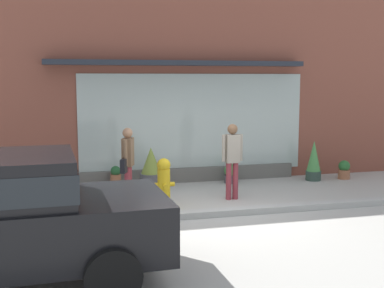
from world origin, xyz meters
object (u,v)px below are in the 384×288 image
Objects in this scene: potted_plant_corner_tall at (151,170)px; potted_plant_window_center at (231,173)px; pedestrian_passerby at (232,156)px; fire_hydrant at (164,183)px; pedestrian_with_handbag at (128,160)px; potted_plant_by_entrance at (314,161)px; potted_plant_doorstep at (344,170)px; potted_plant_near_hydrant at (31,181)px; potted_plant_trailing_edge at (116,177)px.

potted_plant_corner_tall reaches higher than potted_plant_window_center.
fire_hydrant is at bearing -173.70° from pedestrian_passerby.
pedestrian_with_handbag is 2.20m from pedestrian_passerby.
pedestrian_passerby reaches higher than potted_plant_by_entrance.
potted_plant_doorstep is (0.85, -0.04, -0.25)m from potted_plant_by_entrance.
potted_plant_corner_tall is (0.66, 1.03, -0.42)m from pedestrian_with_handbag.
potted_plant_by_entrance is 2.12× the size of potted_plant_window_center.
fire_hydrant is at bearing -36.49° from potted_plant_near_hydrant.
potted_plant_by_entrance reaches higher than potted_plant_doorstep.
potted_plant_window_center is (2.81, -0.10, -0.02)m from potted_plant_trailing_edge.
potted_plant_doorstep is at bearing -2.79° from potted_plant_near_hydrant.
fire_hydrant is 1.91× the size of potted_plant_near_hydrant.
pedestrian_passerby reaches higher than potted_plant_trailing_edge.
pedestrian_passerby is 1.59× the size of potted_plant_by_entrance.
pedestrian_with_handbag is 3.07m from potted_plant_window_center.
potted_plant_window_center is at bearing 174.61° from potted_plant_by_entrance.
fire_hydrant is 0.97× the size of potted_plant_by_entrance.
potted_plant_trailing_edge is (1.89, -0.03, -0.01)m from potted_plant_near_hydrant.
potted_plant_corner_tall reaches higher than potted_plant_trailing_edge.
potted_plant_trailing_edge reaches higher than potted_plant_doorstep.
potted_plant_by_entrance is at bearing 123.25° from pedestrian_with_handbag.
potted_plant_doorstep is at bearing -4.65° from potted_plant_window_center.
potted_plant_doorstep is (5.80, -0.35, -0.02)m from potted_plant_trailing_edge.
fire_hydrant is at bearing -138.09° from potted_plant_window_center.
pedestrian_with_handbag is at bearing -167.05° from potted_plant_by_entrance.
potted_plant_doorstep reaches higher than potted_plant_window_center.
potted_plant_near_hydrant is at bearing 177.21° from potted_plant_doorstep.
fire_hydrant is 2.05× the size of potted_plant_doorstep.
fire_hydrant is 0.63× the size of pedestrian_with_handbag.
potted_plant_window_center is (2.04, 1.83, -0.25)m from fire_hydrant.
pedestrian_with_handbag is at bearing -85.50° from potted_plant_trailing_edge.
potted_plant_window_center is 0.99× the size of potted_plant_doorstep.
fire_hydrant reaches higher than potted_plant_window_center.
potted_plant_trailing_edge reaches higher than potted_plant_near_hydrant.
potted_plant_near_hydrant is at bearing 154.99° from pedestrian_passerby.
potted_plant_doorstep is (5.69, 1.07, -0.66)m from pedestrian_with_handbag.
pedestrian_passerby is (1.52, 0.24, 0.45)m from fire_hydrant.
potted_plant_near_hydrant is (-2.00, 1.45, -0.63)m from pedestrian_with_handbag.
fire_hydrant is 1.54m from potted_plant_corner_tall.
potted_plant_near_hydrant is at bearing 171.05° from potted_plant_corner_tall.
fire_hydrant is 2.09m from potted_plant_trailing_edge.
potted_plant_doorstep is at bearing -2.77° from potted_plant_by_entrance.
potted_plant_window_center is at bearing 8.05° from potted_plant_corner_tall.
potted_plant_doorstep is at bearing -3.42° from potted_plant_trailing_edge.
pedestrian_passerby is 3.36× the size of potted_plant_doorstep.
potted_plant_window_center is at bearing 175.35° from potted_plant_doorstep.
pedestrian_passerby is 3.82m from potted_plant_doorstep.
fire_hydrant reaches higher than potted_plant_near_hydrant.
pedestrian_with_handbag is 1.56× the size of potted_plant_corner_tall.
potted_plant_trailing_edge is at bearing 176.47° from potted_plant_by_entrance.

